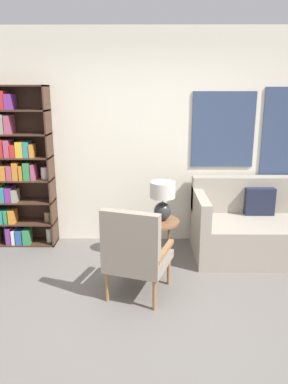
{
  "coord_description": "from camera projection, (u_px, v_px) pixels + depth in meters",
  "views": [
    {
      "loc": [
        0.04,
        -2.75,
        1.96
      ],
      "look_at": [
        0.01,
        1.13,
        0.9
      ],
      "focal_mm": 35.0,
      "sensor_mm": 36.0,
      "label": 1
    }
  ],
  "objects": [
    {
      "name": "ground_plane",
      "position": [
        141.0,
        329.0,
        3.17
      ],
      "size": [
        14.0,
        14.0,
        0.0
      ],
      "primitive_type": "plane",
      "color": "#66605B"
    },
    {
      "name": "wall_back",
      "position": [
        147.0,
        139.0,
        4.77
      ],
      "size": [
        6.4,
        0.08,
        2.7
      ],
      "color": "silver",
      "rests_on": "ground_plane"
    },
    {
      "name": "bookshelf",
      "position": [
        17.0,
        168.0,
        4.69
      ],
      "size": [
        0.74,
        0.3,
        2.02
      ],
      "color": "#422B1E",
      "rests_on": "ground_plane"
    },
    {
      "name": "armchair",
      "position": [
        135.0,
        251.0,
        3.51
      ],
      "size": [
        0.71,
        0.72,
        0.92
      ],
      "color": "olive",
      "rests_on": "ground_plane"
    },
    {
      "name": "couch",
      "position": [
        261.0,
        228.0,
        4.56
      ],
      "size": [
        1.64,
        0.92,
        0.91
      ],
      "color": "#9E9384",
      "rests_on": "ground_plane"
    },
    {
      "name": "side_table",
      "position": [
        157.0,
        225.0,
        4.29
      ],
      "size": [
        0.51,
        0.51,
        0.52
      ],
      "color": "brown",
      "rests_on": "ground_plane"
    },
    {
      "name": "table_lamp",
      "position": [
        163.0,
        197.0,
        4.21
      ],
      "size": [
        0.29,
        0.29,
        0.45
      ],
      "color": "#2D2D33",
      "rests_on": "side_table"
    }
  ]
}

